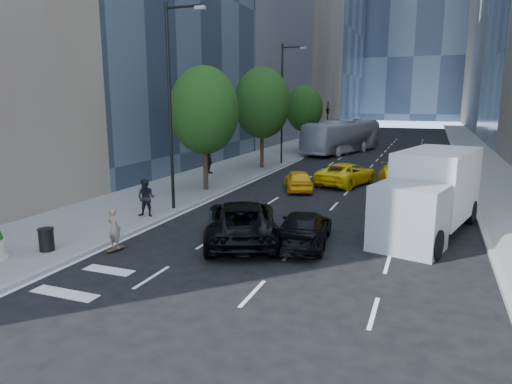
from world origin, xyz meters
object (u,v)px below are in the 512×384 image
at_px(black_sedan_mercedes, 304,228).
at_px(trash_can, 46,240).
at_px(skateboarder, 115,231).
at_px(black_sedan_lincoln, 242,221).
at_px(city_bus, 342,137).
at_px(box_truck, 430,193).

height_order(black_sedan_mercedes, trash_can, black_sedan_mercedes).
xyz_separation_m(skateboarder, black_sedan_lincoln, (3.96, 2.89, 0.04)).
relative_size(city_bus, trash_can, 15.46).
bearing_deg(black_sedan_mercedes, city_bus, -89.05).
bearing_deg(skateboarder, box_truck, -140.52).
xyz_separation_m(black_sedan_mercedes, box_truck, (4.52, 3.45, 1.10)).
xyz_separation_m(skateboarder, box_truck, (10.97, 6.72, 0.99)).
relative_size(black_sedan_mercedes, box_truck, 0.60).
bearing_deg(trash_can, city_bus, 83.45).
height_order(skateboarder, trash_can, skateboarder).
bearing_deg(skateboarder, city_bus, -85.36).
height_order(skateboarder, city_bus, city_bus).
distance_m(skateboarder, black_sedan_mercedes, 7.23).
distance_m(black_sedan_lincoln, city_bus, 32.19).
xyz_separation_m(box_truck, trash_can, (-13.08, -7.94, -1.22)).
relative_size(skateboarder, trash_can, 1.94).
relative_size(black_sedan_mercedes, city_bus, 0.37).
height_order(box_truck, trash_can, box_truck).
bearing_deg(trash_can, black_sedan_lincoln, 34.15).
bearing_deg(city_bus, trash_can, -79.34).
distance_m(skateboarder, black_sedan_lincoln, 4.91).
bearing_deg(skateboarder, black_sedan_lincoln, -135.87).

